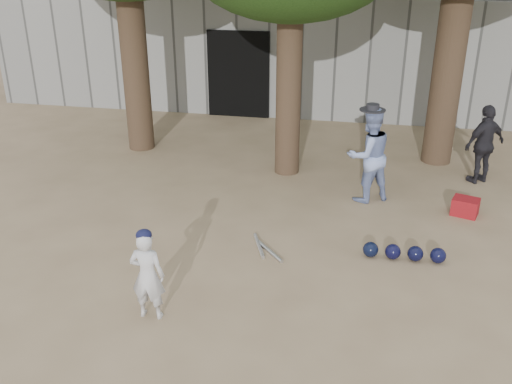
% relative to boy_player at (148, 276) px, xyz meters
% --- Properties ---
extents(ground, '(70.00, 70.00, 0.00)m').
position_rel_boy_player_xyz_m(ground, '(0.37, 0.88, -0.59)').
color(ground, '#937C5E').
rests_on(ground, ground).
extents(boy_player, '(0.43, 0.29, 1.17)m').
position_rel_boy_player_xyz_m(boy_player, '(0.00, 0.00, 0.00)').
color(boy_player, silver).
rests_on(boy_player, ground).
extents(spectator_blue, '(1.03, 0.97, 1.69)m').
position_rel_boy_player_xyz_m(spectator_blue, '(2.55, 4.03, 0.26)').
color(spectator_blue, '#8598CE').
rests_on(spectator_blue, ground).
extents(spectator_dark, '(0.94, 0.81, 1.52)m').
position_rel_boy_player_xyz_m(spectator_dark, '(4.68, 5.28, 0.17)').
color(spectator_dark, black).
rests_on(spectator_dark, ground).
extents(red_bag, '(0.50, 0.44, 0.30)m').
position_rel_boy_player_xyz_m(red_bag, '(4.22, 3.72, -0.44)').
color(red_bag, maroon).
rests_on(red_bag, ground).
extents(back_building, '(16.00, 5.24, 3.00)m').
position_rel_boy_player_xyz_m(back_building, '(0.36, 11.22, 0.91)').
color(back_building, gray).
rests_on(back_building, ground).
extents(helmet_row, '(1.19, 0.24, 0.23)m').
position_rel_boy_player_xyz_m(helmet_row, '(3.15, 2.01, -0.47)').
color(helmet_row, black).
rests_on(helmet_row, ground).
extents(bat_pile, '(0.59, 0.76, 0.06)m').
position_rel_boy_player_xyz_m(bat_pile, '(1.09, 1.89, -0.56)').
color(bat_pile, silver).
rests_on(bat_pile, ground).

